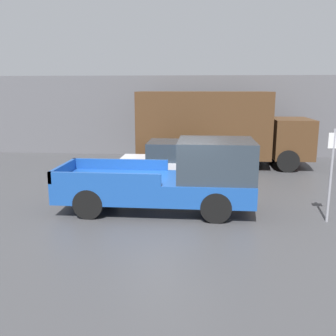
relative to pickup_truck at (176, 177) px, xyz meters
name	(u,v)px	position (x,y,z in m)	size (l,w,h in m)	color
ground_plane	(173,213)	(-0.06, -0.26, -0.98)	(60.00, 60.00, 0.00)	#3D3D3F
building_wall	(187,116)	(-0.06, 9.28, 1.09)	(28.00, 0.15, 4.14)	#56565B
pickup_truck	(176,177)	(0.00, 0.00, 0.00)	(5.56, 2.10, 2.08)	#194799
car	(177,162)	(-0.17, 3.33, -0.20)	(4.29, 1.95, 1.56)	silver
delivery_truck	(216,127)	(1.33, 6.70, 0.81)	(7.68, 2.61, 3.36)	#472D19
parking_sign	(331,171)	(4.09, -0.60, 0.42)	(0.30, 0.07, 2.49)	gray
newspaper_box	(294,148)	(5.43, 8.95, -0.49)	(0.45, 0.40, 0.99)	red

